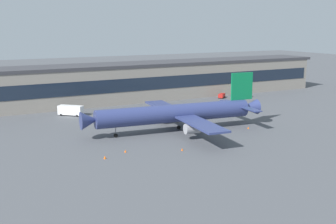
# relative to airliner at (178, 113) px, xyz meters

# --- Properties ---
(ground_plane) EXTENTS (600.00, 600.00, 0.00)m
(ground_plane) POSITION_rel_airliner_xyz_m (9.09, -5.30, -5.31)
(ground_plane) COLOR #4C4F54
(terminal_building) EXTENTS (177.96, 18.70, 14.94)m
(terminal_building) POSITION_rel_airliner_xyz_m (9.09, 54.37, 2.18)
(terminal_building) COLOR gray
(terminal_building) RESTS_ON ground_plane
(airliner) EXTENTS (54.05, 46.38, 16.00)m
(airliner) POSITION_rel_airliner_xyz_m (0.00, 0.00, 0.00)
(airliner) COLOR navy
(airliner) RESTS_ON ground_plane
(fuel_truck) EXTENTS (8.00, 7.84, 3.35)m
(fuel_truck) POSITION_rel_airliner_xyz_m (-20.70, 35.93, -3.43)
(fuel_truck) COLOR white
(fuel_truck) RESTS_ON ground_plane
(follow_me_car) EXTENTS (4.60, 4.28, 1.85)m
(follow_me_car) POSITION_rel_airliner_xyz_m (44.25, 40.98, -4.22)
(follow_me_car) COLOR red
(follow_me_car) RESTS_ON ground_plane
(belt_loader) EXTENTS (6.56, 2.58, 1.95)m
(belt_loader) POSITION_rel_airliner_xyz_m (53.24, 37.90, -4.16)
(belt_loader) COLOR yellow
(belt_loader) RESTS_ON ground_plane
(traffic_cone_0) EXTENTS (0.58, 0.58, 0.73)m
(traffic_cone_0) POSITION_rel_airliner_xyz_m (-27.20, -14.54, -4.95)
(traffic_cone_0) COLOR #F2590C
(traffic_cone_0) RESTS_ON ground_plane
(traffic_cone_1) EXTENTS (0.50, 0.50, 0.63)m
(traffic_cone_1) POSITION_rel_airliner_xyz_m (-21.13, -12.03, -5.00)
(traffic_cone_1) COLOR #F2590C
(traffic_cone_1) RESTS_ON ground_plane
(traffic_cone_2) EXTENTS (0.48, 0.48, 0.60)m
(traffic_cone_2) POSITION_rel_airliner_xyz_m (-8.42, -17.16, -5.02)
(traffic_cone_2) COLOR #F2590C
(traffic_cone_2) RESTS_ON ground_plane
(traffic_cone_3) EXTENTS (0.48, 0.48, 0.60)m
(traffic_cone_3) POSITION_rel_airliner_xyz_m (19.86, -7.03, -5.02)
(traffic_cone_3) COLOR #F2590C
(traffic_cone_3) RESTS_ON ground_plane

